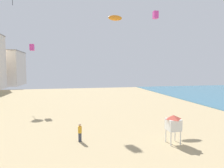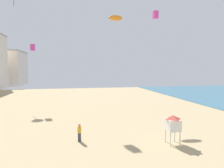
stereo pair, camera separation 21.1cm
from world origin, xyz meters
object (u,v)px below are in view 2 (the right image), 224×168
kite_flyer (79,132)px  kite_magenta_box_2 (33,47)px  kite_magenta_box (155,15)px  kite_orange_parafoil (115,18)px  lifeguard_stand (173,123)px

kite_flyer → kite_magenta_box_2: (-6.99, 17.18, 9.25)m
kite_magenta_box → kite_orange_parafoil: (-2.63, 7.75, 1.50)m
kite_orange_parafoil → kite_flyer: bearing=-119.0°
lifeguard_stand → kite_magenta_box: (0.15, 4.42, 10.46)m
kite_magenta_box_2 → kite_flyer: bearing=-67.9°
kite_flyer → kite_orange_parafoil: size_ratio=0.83×
lifeguard_stand → kite_magenta_box_2: kite_magenta_box_2 is taller
kite_flyer → lifeguard_stand: lifeguard_stand is taller
lifeguard_stand → kite_magenta_box_2: (-15.01, 19.34, 8.32)m
kite_orange_parafoil → kite_magenta_box_2: kite_orange_parafoil is taller
kite_flyer → kite_magenta_box: 14.19m
kite_magenta_box → kite_orange_parafoil: kite_orange_parafoil is taller
kite_orange_parafoil → kite_magenta_box_2: 14.89m
kite_orange_parafoil → kite_magenta_box_2: (-12.53, 7.17, -3.63)m
kite_orange_parafoil → kite_magenta_box: bearing=-71.3°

